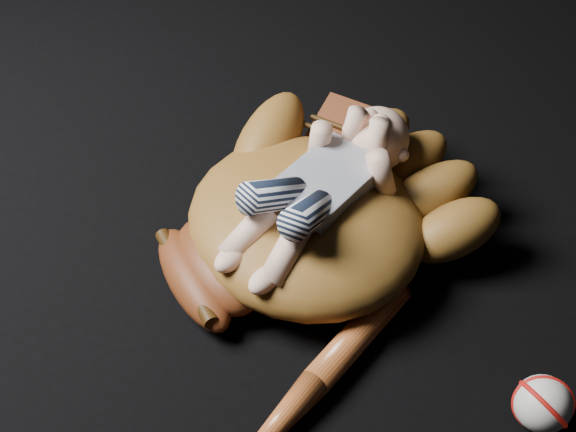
{
  "coord_description": "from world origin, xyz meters",
  "views": [
    {
      "loc": [
        0.54,
        -0.67,
        0.92
      ],
      "look_at": [
        0.01,
        -0.02,
        0.09
      ],
      "focal_mm": 50.0,
      "sensor_mm": 36.0,
      "label": 1
    }
  ],
  "objects_px": {
    "baseball_glove": "(306,212)",
    "baseball": "(543,404)",
    "newborn_baby": "(314,189)",
    "baseball_bat": "(303,396)"
  },
  "relations": [
    {
      "from": "baseball_glove",
      "to": "baseball_bat",
      "type": "relative_size",
      "value": 1.18
    },
    {
      "from": "newborn_baby",
      "to": "baseball_bat",
      "type": "height_order",
      "value": "newborn_baby"
    },
    {
      "from": "baseball_glove",
      "to": "newborn_baby",
      "type": "bearing_deg",
      "value": 28.17
    },
    {
      "from": "newborn_baby",
      "to": "baseball_glove",
      "type": "bearing_deg",
      "value": -175.96
    },
    {
      "from": "baseball_glove",
      "to": "baseball",
      "type": "xyz_separation_m",
      "value": [
        0.42,
        -0.04,
        -0.05
      ]
    },
    {
      "from": "baseball_bat",
      "to": "baseball",
      "type": "xyz_separation_m",
      "value": [
        0.25,
        0.18,
        0.02
      ]
    },
    {
      "from": "baseball_glove",
      "to": "newborn_baby",
      "type": "relative_size",
      "value": 1.41
    },
    {
      "from": "baseball_glove",
      "to": "baseball_bat",
      "type": "height_order",
      "value": "baseball_glove"
    },
    {
      "from": "newborn_baby",
      "to": "baseball",
      "type": "bearing_deg",
      "value": -6.75
    },
    {
      "from": "newborn_baby",
      "to": "baseball_bat",
      "type": "bearing_deg",
      "value": -55.1
    }
  ]
}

